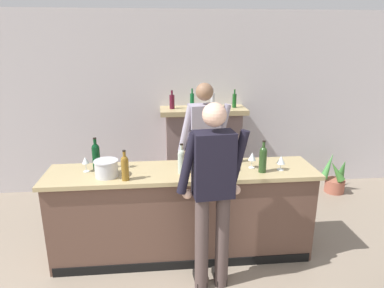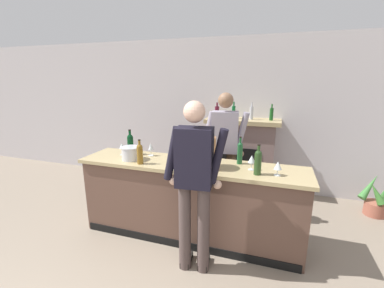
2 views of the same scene
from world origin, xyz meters
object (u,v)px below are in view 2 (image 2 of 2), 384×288
wine_bottle_port_short (240,152)px  person_bartender (224,151)px  wine_bottle_chardonnay_pale (130,143)px  wine_glass_front_right (151,147)px  wine_bottle_cabernet_heavy (258,161)px  wine_glass_by_dispenser (252,159)px  fireplace_stone (241,155)px  wine_glass_front_left (278,166)px  ice_bucket_steel (131,153)px  wine_bottle_riesling_slim (187,154)px  potted_plant_corner (376,200)px  wine_bottle_merlot_tall (140,153)px  person_customer (194,182)px  wine_glass_back_row (122,146)px  copper_dispenser (205,149)px

wine_bottle_port_short → person_bartender: bearing=122.7°
wine_bottle_port_short → wine_bottle_chardonnay_pale: bearing=-177.7°
person_bartender → wine_glass_front_right: size_ratio=10.33×
wine_bottle_cabernet_heavy → wine_bottle_chardonnay_pale: size_ratio=0.98×
wine_glass_by_dispenser → fireplace_stone: bearing=100.9°
wine_bottle_cabernet_heavy → wine_glass_front_left: bearing=10.0°
person_bartender → wine_bottle_chardonnay_pale: bearing=-158.0°
wine_glass_front_left → person_bartender: bearing=135.7°
ice_bucket_steel → wine_bottle_riesling_slim: 0.76m
potted_plant_corner → wine_glass_front_right: wine_glass_front_right is taller
wine_bottle_cabernet_heavy → wine_bottle_chardonnay_pale: wine_bottle_chardonnay_pale is taller
fireplace_stone → wine_bottle_chardonnay_pale: bearing=-131.2°
wine_bottle_riesling_slim → wine_glass_front_right: bearing=159.9°
wine_bottle_chardonnay_pale → wine_bottle_port_short: size_ratio=1.02×
wine_glass_front_left → potted_plant_corner: bearing=45.4°
wine_bottle_merlot_tall → person_customer: bearing=-23.6°
wine_bottle_chardonnay_pale → wine_bottle_merlot_tall: size_ratio=1.13×
potted_plant_corner → wine_bottle_cabernet_heavy: size_ratio=1.81×
wine_bottle_riesling_slim → wine_glass_front_right: size_ratio=1.76×
wine_bottle_merlot_tall → wine_glass_by_dispenser: (1.32, 0.20, -0.01)m
wine_bottle_chardonnay_pale → wine_bottle_riesling_slim: bearing=-12.3°
ice_bucket_steel → wine_glass_back_row: size_ratio=1.49×
wine_bottle_port_short → wine_glass_front_left: bearing=-31.6°
fireplace_stone → ice_bucket_steel: (-1.20, -1.73, 0.41)m
ice_bucket_steel → wine_glass_back_row: bearing=146.7°
person_bartender → wine_glass_back_row: person_bartender is taller
person_customer → wine_glass_by_dispenser: (0.51, 0.56, 0.12)m
copper_dispenser → wine_glass_back_row: copper_dispenser is taller
wine_glass_by_dispenser → wine_glass_front_right: (-1.35, 0.14, -0.00)m
person_customer → wine_bottle_merlot_tall: 0.89m
person_customer → wine_glass_front_right: person_customer is taller
person_customer → wine_glass_front_right: size_ratio=10.23×
wine_bottle_chardonnay_pale → wine_bottle_merlot_tall: (0.33, -0.32, -0.02)m
wine_glass_back_row → wine_glass_front_right: 0.41m
person_customer → wine_glass_back_row: person_customer is taller
wine_bottle_riesling_slim → fireplace_stone: bearing=75.5°
wine_glass_by_dispenser → wine_bottle_cabernet_heavy: bearing=-59.3°
potted_plant_corner → wine_glass_by_dispenser: 2.42m
potted_plant_corner → wine_glass_by_dispenser: size_ratio=3.54×
wine_bottle_riesling_slim → wine_glass_front_right: 0.63m
wine_bottle_cabernet_heavy → copper_dispenser: bearing=176.3°
person_customer → wine_glass_front_left: (0.79, 0.46, 0.10)m
fireplace_stone → ice_bucket_steel: fireplace_stone is taller
wine_glass_by_dispenser → wine_glass_front_left: wine_glass_by_dispenser is taller
wine_glass_by_dispenser → wine_glass_front_right: size_ratio=0.97×
wine_bottle_port_short → wine_glass_by_dispenser: size_ratio=1.96×
person_bartender → wine_glass_back_row: (-1.31, -0.55, 0.10)m
wine_bottle_port_short → wine_glass_by_dispenser: bearing=-48.5°
person_customer → wine_glass_by_dispenser: bearing=47.6°
copper_dispenser → ice_bucket_steel: size_ratio=1.84×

